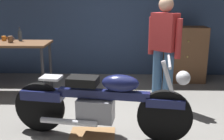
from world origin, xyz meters
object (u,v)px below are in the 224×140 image
Objects in this scene: wooden_dresser at (185,54)px; motorcycle at (101,102)px; mug_orange_travel at (4,38)px; mug_brown_stoneware at (10,39)px; person_standing at (164,47)px; bottle at (20,36)px.

motorcycle is at bearing -123.27° from wooden_dresser.
mug_orange_travel is 0.92× the size of mug_brown_stoneware.
mug_orange_travel is at bearing -170.54° from wooden_dresser.
motorcycle is 2.78m from wooden_dresser.
mug_brown_stoneware is at bearing 31.46° from person_standing.
motorcycle is at bearing 92.35° from person_standing.
wooden_dresser is at bearing 13.42° from mug_brown_stoneware.
mug_orange_travel is 0.30m from bottle.
mug_orange_travel is at bearing 28.37° from person_standing.
mug_orange_travel is at bearing 178.47° from bottle.
wooden_dresser is 9.28× the size of mug_brown_stoneware.
bottle is at bearing -1.53° from mug_orange_travel.
motorcycle is 2.41m from bottle.
wooden_dresser reaches higher than mug_brown_stoneware.
mug_brown_stoneware is (-3.19, -0.76, 0.41)m from wooden_dresser.
mug_brown_stoneware is (-1.66, 1.56, 0.51)m from motorcycle.
mug_brown_stoneware is at bearing -118.42° from bottle.
mug_brown_stoneware is 0.22m from bottle.
bottle reaches higher than motorcycle.
wooden_dresser is at bearing 10.50° from bottle.
bottle reaches higher than mug_orange_travel.
wooden_dresser is at bearing 9.46° from mug_orange_travel.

